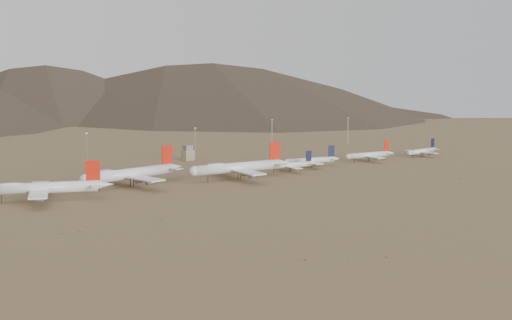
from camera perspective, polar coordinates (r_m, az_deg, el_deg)
ground at (r=445.91m, az=-0.78°, el=-1.99°), size 3000.00×3000.00×0.00m
widebody_west at (r=409.09m, az=-16.74°, el=-2.14°), size 68.77×55.10×21.57m
widebody_centre at (r=445.86m, az=-10.01°, el=-1.08°), size 76.88×60.05×23.02m
widebody_east at (r=467.07m, az=-1.44°, el=-0.58°), size 76.27×58.87×22.66m
narrowbody_a at (r=501.15m, az=2.77°, el=-0.41°), size 41.82×30.47×13.88m
narrowbody_b at (r=523.40m, az=4.48°, el=-0.03°), size 45.13×33.19×15.13m
narrowbody_c at (r=559.84m, az=9.09°, el=0.41°), size 46.65×33.81×15.43m
narrowbody_d at (r=597.46m, az=13.17°, el=0.71°), size 41.68×30.21×13.79m
control_tower at (r=560.67m, az=-5.48°, el=0.51°), size 8.00×8.00×12.00m
mast_west at (r=531.16m, az=-13.38°, el=0.91°), size 2.00×0.60×25.70m
mast_centre at (r=560.01m, az=-4.89°, el=1.43°), size 2.00×0.60×25.70m
mast_east at (r=641.71m, az=1.29°, el=2.25°), size 2.00×0.60×25.70m
mast_far_east at (r=671.53m, az=7.36°, el=2.43°), size 2.00×0.60×25.70m
desert_scrub at (r=360.33m, az=2.82°, el=-4.27°), size 429.67×167.41×0.94m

